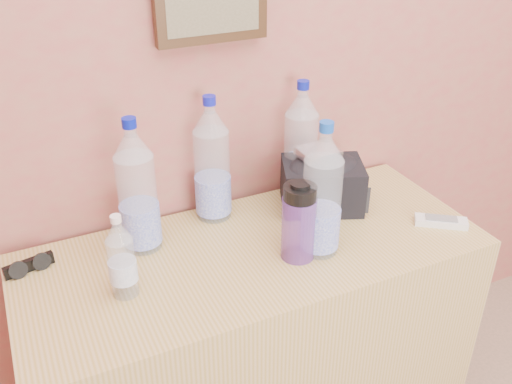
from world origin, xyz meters
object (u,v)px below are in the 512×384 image
pet_large_b (212,166)px  toiletry_bag (322,182)px  dresser (255,354)px  nalgene_bottle (299,221)px  pet_large_d (322,197)px  sunglasses (29,265)px  pet_large_c (301,147)px  ac_remote (441,222)px  pet_large_a (137,193)px  pet_small (122,260)px  foil_packet (318,152)px

pet_large_b → toiletry_bag: bearing=-15.6°
dresser → nalgene_bottle: size_ratio=5.73×
pet_large_d → nalgene_bottle: pet_large_d is taller
dresser → sunglasses: sunglasses is taller
sunglasses → toiletry_bag: size_ratio=0.54×
pet_large_c → ac_remote: bearing=-48.9°
sunglasses → ac_remote: 1.13m
pet_large_a → sunglasses: size_ratio=2.96×
dresser → pet_small: 0.60m
nalgene_bottle → foil_packet: (0.18, 0.22, 0.06)m
pet_large_a → pet_small: (-0.09, -0.18, -0.07)m
pet_large_a → sunglasses: (-0.29, 0.02, -0.15)m
pet_large_b → pet_large_c: (0.28, -0.00, 0.00)m
pet_large_d → foil_packet: pet_large_d is taller
pet_large_c → nalgene_bottle: 0.33m
pet_large_c → sunglasses: pet_large_c is taller
pet_large_a → nalgene_bottle: (0.35, -0.22, -0.06)m
pet_large_c → pet_large_d: pet_large_c is taller
dresser → pet_large_a: 0.63m
pet_large_c → toiletry_bag: 0.12m
toiletry_bag → pet_large_b: bearing=-173.1°
pet_large_b → pet_small: size_ratio=1.69×
pet_small → toiletry_bag: (0.63, 0.15, -0.02)m
sunglasses → foil_packet: (0.83, -0.02, 0.15)m
dresser → pet_large_c: bearing=39.5°
dresser → foil_packet: 0.64m
pet_large_b → sunglasses: size_ratio=2.94×
nalgene_bottle → foil_packet: bearing=50.1°
pet_large_d → toiletry_bag: 0.24m
pet_small → toiletry_bag: bearing=13.5°
dresser → sunglasses: 0.71m
dresser → pet_large_c: size_ratio=3.38×
ac_remote → toiletry_bag: (-0.26, 0.24, 0.07)m
pet_large_b → nalgene_bottle: pet_large_b is taller
pet_large_c → toiletry_bag: size_ratio=1.58×
pet_large_b → toiletry_bag: (0.31, -0.09, -0.08)m
foil_packet → dresser: bearing=-152.7°
pet_large_d → ac_remote: bearing=-6.6°
pet_large_d → pet_small: pet_large_d is taller
sunglasses → ac_remote: (1.09, -0.28, -0.01)m
pet_large_d → pet_large_b: bearing=123.8°
dresser → pet_large_c: 0.64m
pet_small → ac_remote: bearing=-5.5°
pet_large_b → pet_large_a: bearing=-164.5°
dresser → nalgene_bottle: (0.09, -0.08, 0.50)m
pet_small → pet_large_b: bearing=36.6°
dresser → toiletry_bag: (0.28, 0.12, 0.47)m
pet_large_a → foil_packet: size_ratio=3.31×
pet_large_c → pet_large_d: 0.30m
pet_large_c → pet_large_a: bearing=-172.9°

